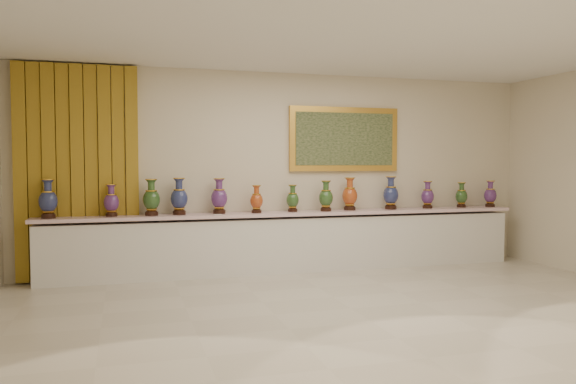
{
  "coord_description": "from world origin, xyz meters",
  "views": [
    {
      "loc": [
        -2.43,
        -5.76,
        1.64
      ],
      "look_at": [
        -0.24,
        1.7,
        1.23
      ],
      "focal_mm": 35.0,
      "sensor_mm": 36.0,
      "label": 1
    }
  ],
  "objects_px": {
    "counter": "(292,242)",
    "vase_1": "(111,202)",
    "vase_0": "(48,201)",
    "vase_2": "(151,199)"
  },
  "relations": [
    {
      "from": "counter",
      "to": "vase_1",
      "type": "distance_m",
      "value": 2.68
    },
    {
      "from": "vase_0",
      "to": "vase_2",
      "type": "height_order",
      "value": "vase_0"
    },
    {
      "from": "counter",
      "to": "vase_0",
      "type": "bearing_deg",
      "value": -179.33
    },
    {
      "from": "vase_0",
      "to": "vase_2",
      "type": "relative_size",
      "value": 1.02
    },
    {
      "from": "counter",
      "to": "vase_1",
      "type": "height_order",
      "value": "vase_1"
    },
    {
      "from": "vase_0",
      "to": "vase_1",
      "type": "distance_m",
      "value": 0.8
    },
    {
      "from": "vase_0",
      "to": "vase_1",
      "type": "relative_size",
      "value": 1.17
    },
    {
      "from": "counter",
      "to": "vase_2",
      "type": "distance_m",
      "value": 2.17
    },
    {
      "from": "vase_0",
      "to": "vase_2",
      "type": "distance_m",
      "value": 1.33
    },
    {
      "from": "vase_0",
      "to": "vase_1",
      "type": "bearing_deg",
      "value": 2.43
    }
  ]
}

